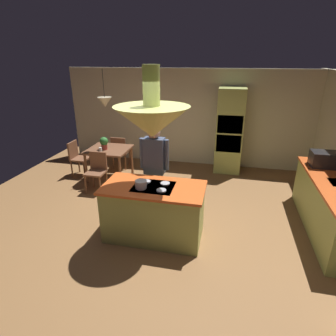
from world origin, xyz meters
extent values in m
plane|color=olive|center=(0.00, 0.00, 0.00)|extent=(8.16, 8.16, 0.00)
cube|color=beige|center=(0.00, 3.45, 1.27)|extent=(6.80, 0.10, 2.55)
cube|color=#A8B259|center=(0.00, -0.20, 0.44)|extent=(1.56, 0.79, 0.87)
cube|color=#E05B23|center=(0.00, -0.20, 0.89)|extent=(1.62, 0.85, 0.04)
cube|color=black|center=(0.00, -0.20, 0.91)|extent=(0.64, 0.52, 0.01)
cylinder|color=#B2B2B7|center=(-0.16, -0.33, 0.92)|extent=(0.15, 0.15, 0.02)
cylinder|color=#B2B2B7|center=(0.16, -0.33, 0.92)|extent=(0.15, 0.15, 0.02)
cylinder|color=#B2B2B7|center=(-0.16, -0.07, 0.92)|extent=(0.15, 0.15, 0.02)
cylinder|color=#B2B2B7|center=(0.16, -0.07, 0.92)|extent=(0.15, 0.15, 0.02)
cube|color=#A8B259|center=(2.84, 0.60, 0.44)|extent=(0.62, 2.42, 0.87)
cube|color=#E05B23|center=(2.84, 0.60, 0.89)|extent=(0.66, 2.46, 0.04)
cube|color=#A8B259|center=(1.10, 3.05, 1.06)|extent=(0.66, 0.62, 2.13)
cube|color=black|center=(1.10, 2.76, 1.30)|extent=(0.60, 0.04, 0.44)
cube|color=black|center=(1.10, 2.76, 0.82)|extent=(0.60, 0.04, 0.44)
cube|color=brown|center=(-1.70, 1.90, 0.74)|extent=(0.97, 0.92, 0.04)
cylinder|color=brown|center=(-2.13, 1.50, 0.36)|extent=(0.06, 0.06, 0.72)
cylinder|color=brown|center=(-1.27, 1.50, 0.36)|extent=(0.06, 0.06, 0.72)
cylinder|color=brown|center=(-2.13, 2.30, 0.36)|extent=(0.06, 0.06, 0.72)
cylinder|color=brown|center=(-1.27, 2.30, 0.36)|extent=(0.06, 0.06, 0.72)
cylinder|color=tan|center=(-0.26, 0.50, 0.42)|extent=(0.14, 0.14, 0.85)
cylinder|color=tan|center=(-0.08, 0.50, 0.42)|extent=(0.14, 0.14, 0.85)
cube|color=#3F4C66|center=(-0.17, 0.50, 1.17)|extent=(0.36, 0.22, 0.65)
cylinder|color=#3F4C66|center=(-0.39, 0.50, 1.20)|extent=(0.09, 0.09, 0.55)
cylinder|color=#3F4C66|center=(0.05, 0.50, 1.20)|extent=(0.09, 0.09, 0.55)
sphere|color=tan|center=(-0.17, 0.50, 1.60)|extent=(0.23, 0.23, 0.23)
cone|color=#A8B259|center=(0.00, -0.20, 1.94)|extent=(1.10, 1.10, 0.45)
cylinder|color=#A8B259|center=(0.00, -0.20, 2.44)|extent=(0.24, 0.24, 0.55)
cone|color=beige|center=(-1.70, 1.90, 1.86)|extent=(0.32, 0.32, 0.22)
cylinder|color=black|center=(-1.70, 1.90, 2.27)|extent=(0.01, 0.01, 0.60)
cube|color=brown|center=(-1.70, 1.14, 0.44)|extent=(0.40, 0.40, 0.04)
cube|color=brown|center=(-1.70, 1.32, 0.66)|extent=(0.40, 0.04, 0.42)
cylinder|color=brown|center=(-1.87, 0.97, 0.21)|extent=(0.04, 0.04, 0.43)
cylinder|color=brown|center=(-1.53, 0.97, 0.21)|extent=(0.04, 0.04, 0.43)
cylinder|color=brown|center=(-1.87, 1.31, 0.21)|extent=(0.04, 0.04, 0.43)
cylinder|color=brown|center=(-1.53, 1.31, 0.21)|extent=(0.04, 0.04, 0.43)
cube|color=brown|center=(-1.70, 2.66, 0.44)|extent=(0.40, 0.40, 0.04)
cube|color=brown|center=(-1.70, 2.48, 0.66)|extent=(0.40, 0.04, 0.42)
cylinder|color=brown|center=(-1.53, 2.83, 0.21)|extent=(0.04, 0.04, 0.43)
cylinder|color=brown|center=(-1.87, 2.83, 0.21)|extent=(0.04, 0.04, 0.43)
cylinder|color=brown|center=(-1.53, 2.49, 0.21)|extent=(0.04, 0.04, 0.43)
cylinder|color=brown|center=(-1.87, 2.49, 0.21)|extent=(0.04, 0.04, 0.43)
cube|color=brown|center=(-2.49, 1.90, 0.44)|extent=(0.40, 0.40, 0.04)
cube|color=brown|center=(-2.67, 1.90, 0.66)|extent=(0.04, 0.40, 0.42)
cylinder|color=brown|center=(-2.32, 1.73, 0.21)|extent=(0.04, 0.04, 0.43)
cylinder|color=brown|center=(-2.32, 2.07, 0.21)|extent=(0.04, 0.04, 0.43)
cylinder|color=brown|center=(-2.66, 1.73, 0.21)|extent=(0.04, 0.04, 0.43)
cylinder|color=brown|center=(-2.66, 2.07, 0.21)|extent=(0.04, 0.04, 0.43)
cylinder|color=#99382D|center=(-1.77, 1.83, 0.82)|extent=(0.14, 0.14, 0.12)
sphere|color=#2D722D|center=(-1.77, 1.83, 0.96)|extent=(0.20, 0.20, 0.20)
cylinder|color=white|center=(-1.80, 1.67, 0.81)|extent=(0.07, 0.07, 0.09)
cube|color=#232326|center=(2.84, 1.33, 1.05)|extent=(0.46, 0.36, 0.28)
cylinder|color=#B2B2B7|center=(-0.16, -0.33, 0.99)|extent=(0.18, 0.18, 0.12)
camera|label=1|loc=(1.09, -4.00, 2.80)|focal=29.71mm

